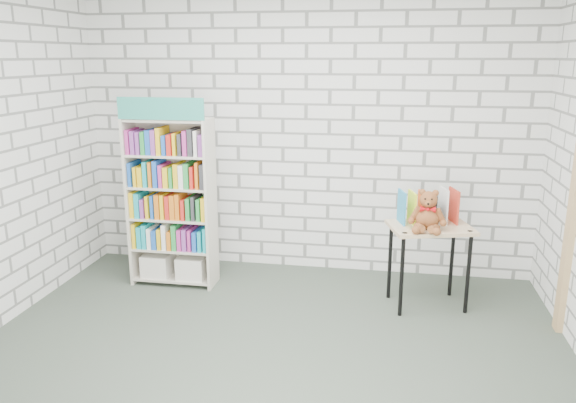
# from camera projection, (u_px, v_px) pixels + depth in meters

# --- Properties ---
(ground) EXTENTS (4.50, 4.50, 0.00)m
(ground) POSITION_uv_depth(u_px,v_px,m) (264.00, 366.00, 4.02)
(ground) COLOR #3C463B
(ground) RESTS_ON ground
(room_shell) EXTENTS (4.52, 4.02, 2.81)m
(room_shell) POSITION_uv_depth(u_px,v_px,m) (261.00, 115.00, 3.57)
(room_shell) COLOR silver
(room_shell) RESTS_ON ground
(bookshelf) EXTENTS (0.80, 0.31, 1.80)m
(bookshelf) POSITION_uv_depth(u_px,v_px,m) (172.00, 201.00, 5.30)
(bookshelf) COLOR beige
(bookshelf) RESTS_ON ground
(display_table) EXTENTS (0.78, 0.64, 0.74)m
(display_table) POSITION_uv_depth(u_px,v_px,m) (430.00, 237.00, 4.84)
(display_table) COLOR tan
(display_table) RESTS_ON ground
(table_books) EXTENTS (0.52, 0.33, 0.28)m
(table_books) POSITION_uv_depth(u_px,v_px,m) (427.00, 207.00, 4.89)
(table_books) COLOR teal
(table_books) RESTS_ON display_table
(teddy_bear) EXTENTS (0.32, 0.30, 0.34)m
(teddy_bear) POSITION_uv_depth(u_px,v_px,m) (428.00, 214.00, 4.68)
(teddy_bear) COLOR brown
(teddy_bear) RESTS_ON display_table
(door_trim) EXTENTS (0.05, 0.12, 2.10)m
(door_trim) POSITION_uv_depth(u_px,v_px,m) (574.00, 205.00, 4.29)
(door_trim) COLOR tan
(door_trim) RESTS_ON ground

